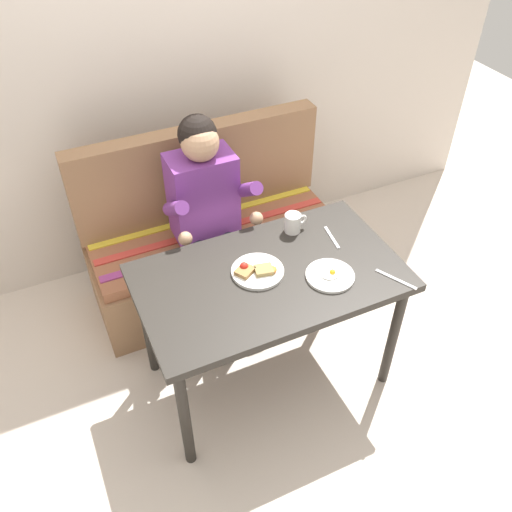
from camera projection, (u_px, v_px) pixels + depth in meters
ground_plane at (268, 373)px, 2.92m from camera, size 8.00×8.00×0.00m
back_wall at (169, 51)px, 2.93m from camera, size 4.40×0.10×2.60m
table at (270, 287)px, 2.49m from camera, size 1.20×0.70×0.73m
couch at (213, 243)px, 3.22m from camera, size 1.44×0.56×1.00m
person at (208, 206)px, 2.81m from camera, size 0.45×0.61×1.21m
plate_breakfast at (257, 271)px, 2.44m from camera, size 0.24×0.24×0.05m
plate_eggs at (330, 275)px, 2.42m from camera, size 0.22×0.22×0.04m
coffee_mug at (293, 222)px, 2.64m from camera, size 0.12×0.08×0.10m
fork at (332, 237)px, 2.63m from camera, size 0.04×0.17×0.00m
knife at (396, 279)px, 2.41m from camera, size 0.10×0.18×0.00m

